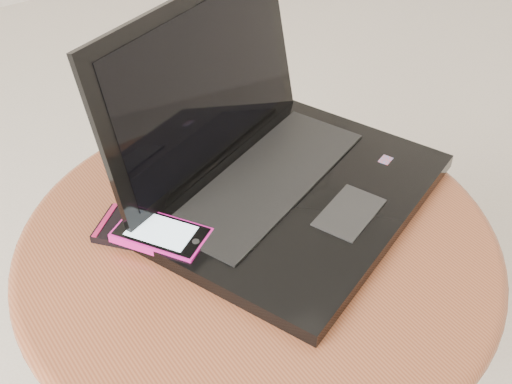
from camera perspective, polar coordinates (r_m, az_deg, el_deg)
table at (r=0.89m, az=0.17°, el=-8.65°), size 0.61×0.61×0.48m
laptop at (r=0.85m, az=1.52°, el=2.32°), size 0.46×0.43×0.25m
phone_black at (r=0.82m, az=-9.50°, el=-3.39°), size 0.13×0.14×0.01m
phone_pink at (r=0.80m, az=-8.23°, el=-3.71°), size 0.11×0.13×0.01m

